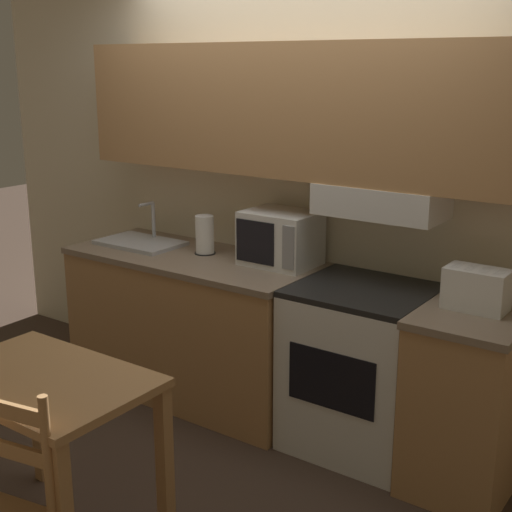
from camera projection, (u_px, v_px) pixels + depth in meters
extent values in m
plane|color=#3D2D23|center=(304.00, 396.00, 4.40)|extent=(16.00, 16.00, 0.00)
cube|color=beige|center=(310.00, 192.00, 4.09)|extent=(5.12, 0.05, 2.55)
cube|color=tan|center=(294.00, 110.00, 3.82)|extent=(2.72, 0.32, 0.71)
cube|color=white|center=(381.00, 200.00, 3.63)|extent=(0.65, 0.34, 0.16)
cube|color=tan|center=(195.00, 327.00, 4.36)|extent=(1.54, 0.66, 0.85)
cube|color=#84705B|center=(193.00, 258.00, 4.24)|extent=(1.56, 0.68, 0.04)
cube|color=tan|center=(469.00, 402.00, 3.40)|extent=(0.47, 0.66, 0.85)
cube|color=#84705B|center=(477.00, 315.00, 3.29)|extent=(0.49, 0.68, 0.04)
cube|color=white|center=(360.00, 371.00, 3.74)|extent=(0.68, 0.63, 0.85)
cube|color=black|center=(364.00, 291.00, 3.63)|extent=(0.68, 0.63, 0.03)
cube|color=black|center=(331.00, 381.00, 3.47)|extent=(0.48, 0.01, 0.30)
cylinder|color=black|center=(325.00, 289.00, 3.61)|extent=(0.10, 0.10, 0.01)
cylinder|color=black|center=(380.00, 301.00, 3.44)|extent=(0.10, 0.10, 0.01)
cylinder|color=black|center=(349.00, 278.00, 3.81)|extent=(0.10, 0.10, 0.01)
cylinder|color=black|center=(402.00, 288.00, 3.64)|extent=(0.10, 0.10, 0.01)
cube|color=white|center=(281.00, 238.00, 4.00)|extent=(0.40, 0.31, 0.31)
cube|color=black|center=(255.00, 242.00, 3.91)|extent=(0.25, 0.01, 0.24)
cube|color=gray|center=(288.00, 248.00, 3.79)|extent=(0.07, 0.01, 0.24)
cube|color=white|center=(477.00, 289.00, 3.28)|extent=(0.28, 0.17, 0.20)
cube|color=black|center=(446.00, 278.00, 3.36)|extent=(0.01, 0.02, 0.02)
cube|color=black|center=(457.00, 266.00, 3.31)|extent=(0.04, 0.12, 0.01)
cube|color=black|center=(471.00, 268.00, 3.28)|extent=(0.04, 0.12, 0.01)
cube|color=black|center=(485.00, 271.00, 3.24)|extent=(0.04, 0.12, 0.01)
cube|color=black|center=(500.00, 273.00, 3.20)|extent=(0.04, 0.12, 0.01)
cube|color=#B7BABF|center=(140.00, 243.00, 4.48)|extent=(0.52, 0.34, 0.02)
cube|color=#4C4F54|center=(138.00, 243.00, 4.46)|extent=(0.44, 0.25, 0.01)
cylinder|color=#B7BABF|center=(153.00, 220.00, 4.54)|extent=(0.02, 0.02, 0.22)
cylinder|color=#B7BABF|center=(146.00, 204.00, 4.47)|extent=(0.02, 0.12, 0.02)
cylinder|color=black|center=(205.00, 253.00, 4.27)|extent=(0.13, 0.13, 0.01)
cylinder|color=white|center=(205.00, 234.00, 4.24)|extent=(0.11, 0.11, 0.23)
cube|color=#B27F4C|center=(42.00, 380.00, 2.90)|extent=(0.90, 0.61, 0.04)
cube|color=#B27F4C|center=(38.00, 412.00, 3.44)|extent=(0.06, 0.06, 0.72)
cube|color=#B27F4C|center=(165.00, 466.00, 2.98)|extent=(0.06, 0.06, 0.72)
cylinder|color=#B27F4C|center=(47.00, 456.00, 2.46)|extent=(0.04, 0.04, 0.45)
cube|color=#B27F4C|center=(6.00, 410.00, 2.49)|extent=(0.34, 0.08, 0.06)
cube|color=#B27F4C|center=(10.00, 450.00, 2.54)|extent=(0.34, 0.08, 0.06)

